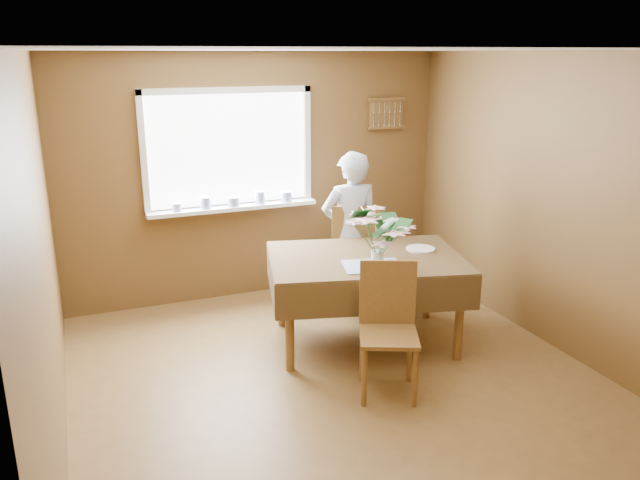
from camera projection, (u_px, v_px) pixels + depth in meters
name	position (u px, v px, depth m)	size (l,w,h in m)	color
floor	(347.00, 390.00, 4.78)	(4.50, 4.50, 0.00)	brown
ceiling	(352.00, 50.00, 4.06)	(4.50, 4.50, 0.00)	white
wall_back	(258.00, 177.00, 6.41)	(4.00, 4.00, 0.00)	brown
wall_front	(590.00, 384.00, 2.42)	(4.00, 4.00, 0.00)	brown
wall_left	(43.00, 269.00, 3.70)	(4.50, 4.50, 0.00)	brown
wall_right	(570.00, 208.00, 5.14)	(4.50, 4.50, 0.00)	brown
window_assembly	(231.00, 170.00, 6.23)	(1.72, 0.20, 1.22)	white
spoon_rack	(386.00, 113.00, 6.73)	(0.44, 0.05, 0.33)	brown
dining_table	(366.00, 267.00, 5.39)	(1.88, 1.50, 0.81)	brown
chair_far	(354.00, 252.00, 6.20)	(0.59, 0.59, 1.07)	brown
chair_near	(388.00, 323.00, 4.67)	(0.56, 0.56, 1.00)	brown
seated_woman	(350.00, 232.00, 6.08)	(0.58, 0.38, 1.59)	white
flower_bouquet	(378.00, 231.00, 5.03)	(0.53, 0.53, 0.46)	white
side_plate	(420.00, 249.00, 5.54)	(0.26, 0.26, 0.01)	white
table_knife	(395.00, 264.00, 5.14)	(0.02, 0.21, 0.00)	silver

